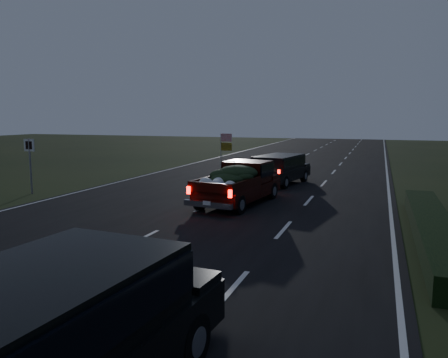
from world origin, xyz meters
The scene contains 7 objects.
ground centered at (0.00, 0.00, 0.00)m, with size 120.00×120.00×0.00m, color black.
road_asphalt centered at (0.00, 0.00, 0.01)m, with size 14.00×120.00×0.02m, color black.
hedge_row centered at (7.80, 3.00, 0.30)m, with size 1.00×10.00×0.60m, color black.
route_sign centered at (-8.50, 5.00, 1.66)m, with size 0.55×0.08×2.50m.
pickup_truck centered at (1.06, 5.94, 0.93)m, with size 2.39×4.95×2.50m.
lead_suv centered at (1.46, 11.51, 0.93)m, with size 2.50×4.52×1.23m.
rear_suv centered at (2.85, -6.94, 1.11)m, with size 2.49×5.23×1.46m.
Camera 1 is at (6.27, -10.41, 3.46)m, focal length 35.00 mm.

